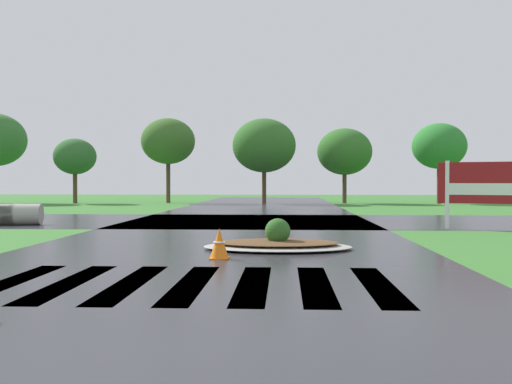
{
  "coord_description": "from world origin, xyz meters",
  "views": [
    {
      "loc": [
        1.35,
        -3.8,
        1.5
      ],
      "look_at": [
        0.6,
        11.6,
        1.21
      ],
      "focal_mm": 41.23,
      "sensor_mm": 36.0,
      "label": 1
    }
  ],
  "objects": [
    {
      "name": "estate_billboard",
      "position": [
        7.38,
        14.49,
        1.35
      ],
      "size": [
        2.42,
        0.94,
        2.13
      ],
      "rotation": [
        0.0,
        0.0,
        2.79
      ],
      "color": "white",
      "rests_on": "ground"
    },
    {
      "name": "drainage_pipe_stack",
      "position": [
        -8.08,
        15.67,
        0.36
      ],
      "size": [
        2.38,
        1.01,
        0.72
      ],
      "color": "#9E9B93",
      "rests_on": "ground"
    },
    {
      "name": "median_island",
      "position": [
        1.2,
        9.05,
        0.13
      ],
      "size": [
        3.26,
        1.98,
        0.68
      ],
      "color": "#9E9B93",
      "rests_on": "ground"
    },
    {
      "name": "asphalt_cross_road",
      "position": [
        0.0,
        18.12,
        0.0
      ],
      "size": [
        90.0,
        8.12,
        0.01
      ],
      "primitive_type": "cube",
      "color": "#2B2B30",
      "rests_on": "ground"
    },
    {
      "name": "asphalt_roadway",
      "position": [
        0.0,
        10.0,
        0.0
      ],
      "size": [
        9.02,
        80.0,
        0.01
      ],
      "primitive_type": "cube",
      "color": "#2B2B30",
      "rests_on": "ground"
    },
    {
      "name": "background_treeline",
      "position": [
        -3.72,
        35.3,
        3.88
      ],
      "size": [
        33.53,
        5.06,
        6.05
      ],
      "color": "#4C3823",
      "rests_on": "ground"
    },
    {
      "name": "traffic_cone",
      "position": [
        0.1,
        7.39,
        0.28
      ],
      "size": [
        0.38,
        0.38,
        0.59
      ],
      "color": "orange",
      "rests_on": "ground"
    },
    {
      "name": "crosswalk_stripes",
      "position": [
        -0.0,
        4.67,
        0.0
      ],
      "size": [
        5.85,
        3.34,
        0.01
      ],
      "color": "white",
      "rests_on": "ground"
    }
  ]
}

